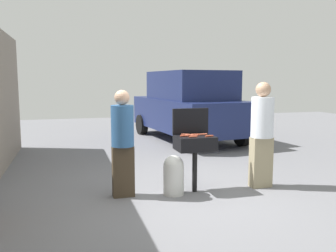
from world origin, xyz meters
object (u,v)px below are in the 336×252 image
hot_dog_1 (209,136)px  propane_tank (174,174)px  bbq_grill (195,145)px  hot_dog_4 (195,134)px  hot_dog_5 (194,135)px  hot_dog_7 (203,134)px  hot_dog_6 (189,135)px  hot_dog_0 (193,137)px  hot_dog_2 (184,136)px  person_right (262,131)px  parked_minivan (188,105)px  hot_dog_3 (185,134)px  person_left (123,139)px

hot_dog_1 → propane_tank: bearing=172.6°
bbq_grill → hot_dog_4: hot_dog_4 is taller
bbq_grill → hot_dog_5: hot_dog_5 is taller
hot_dog_1 → hot_dog_5: size_ratio=1.00×
hot_dog_7 → hot_dog_6: bearing=-175.6°
hot_dog_0 → hot_dog_2: same height
hot_dog_5 → propane_tank: bearing=-171.9°
propane_tank → person_right: person_right is taller
hot_dog_0 → parked_minivan: 5.09m
bbq_grill → hot_dog_0: 0.20m
hot_dog_4 → person_right: 1.11m
hot_dog_2 → hot_dog_3: (0.06, 0.13, 0.00)m
hot_dog_0 → hot_dog_7: bearing=36.9°
propane_tank → person_left: size_ratio=0.38×
bbq_grill → parked_minivan: 4.97m
hot_dog_7 → person_right: (0.98, -0.13, 0.04)m
hot_dog_1 → hot_dog_5: (-0.20, 0.12, 0.00)m
hot_dog_1 → person_left: 1.33m
hot_dog_1 → hot_dog_2: 0.39m
hot_dog_2 → hot_dog_5: bearing=-1.1°
hot_dog_6 → parked_minivan: (1.60, 4.68, 0.12)m
hot_dog_2 → hot_dog_7: same height
bbq_grill → person_right: (1.14, -0.06, 0.19)m
person_right → propane_tank: bearing=-17.0°
parked_minivan → hot_dog_0: bearing=64.5°
hot_dog_5 → propane_tank: 0.68m
hot_dog_2 → person_right: size_ratio=0.07×
hot_dog_2 → parked_minivan: bearing=70.3°
hot_dog_0 → hot_dog_1: size_ratio=1.00×
hot_dog_4 → hot_dog_2: bearing=-155.3°
person_left → bbq_grill: bearing=-11.8°
hot_dog_2 → hot_dog_4: bearing=24.7°
hot_dog_0 → hot_dog_1: 0.26m
hot_dog_0 → parked_minivan: bearing=71.8°
hot_dog_1 → hot_dog_7: size_ratio=1.00×
propane_tank → person_left: (-0.76, 0.12, 0.56)m
person_left → person_right: (2.27, -0.13, 0.06)m
hot_dog_7 → propane_tank: 0.80m
bbq_grill → hot_dog_2: bearing=-179.6°
hot_dog_3 → hot_dog_4: bearing=-10.5°
bbq_grill → hot_dog_6: bearing=149.1°
hot_dog_0 → hot_dog_7: (0.23, 0.18, 0.00)m
hot_dog_5 → parked_minivan: parked_minivan is taller
hot_dog_0 → hot_dog_6: size_ratio=1.00×
bbq_grill → hot_dog_0: bearing=-123.7°
bbq_grill → hot_dog_7: 0.23m
hot_dog_0 → hot_dog_7: same height
parked_minivan → hot_dog_1: bearing=67.4°
hot_dog_2 → hot_dog_7: (0.34, 0.07, 0.00)m
hot_dog_0 → hot_dog_2: 0.15m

